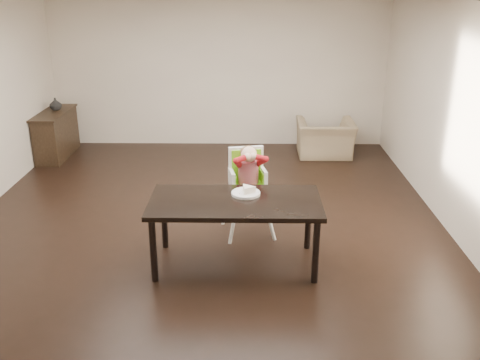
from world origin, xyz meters
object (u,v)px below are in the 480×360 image
Objects in this scene: high_chair at (248,172)px; dining_table at (235,207)px; armchair at (325,133)px; sideboard at (56,134)px.

dining_table is at bearing -110.40° from high_chair.
dining_table is at bearing 69.21° from armchair.
armchair reaches higher than sideboard.
armchair is at bearing 54.94° from high_chair.
dining_table is 1.43× the size of sideboard.
high_chair is at bearing 66.31° from armchair.
sideboard is at bearing 127.89° from high_chair.
sideboard is at bearing 1.61° from armchair.
dining_table is 4.07m from armchair.
armchair is (1.34, 2.99, -0.36)m from high_chair.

